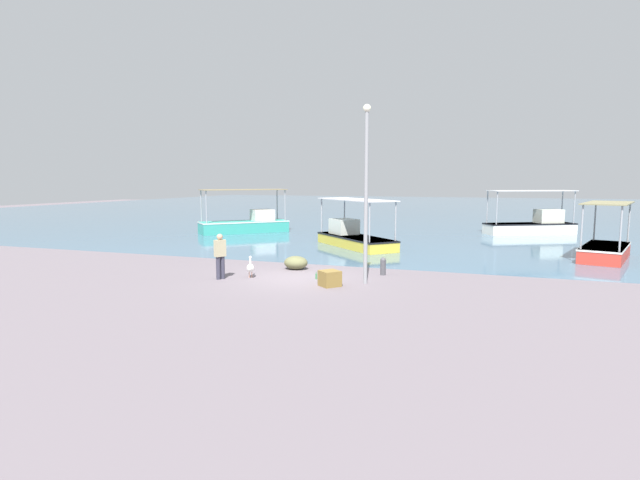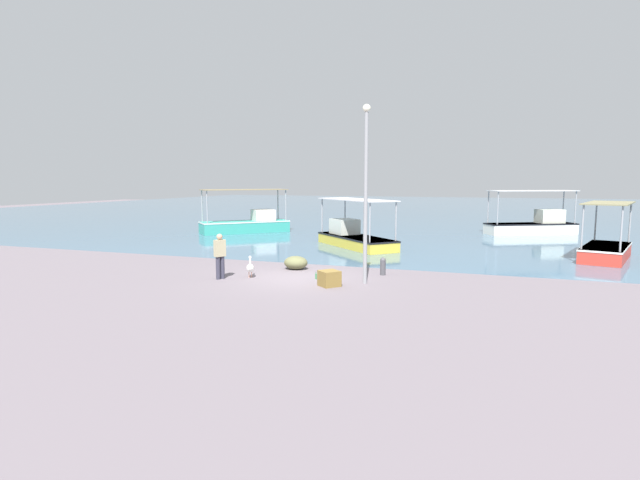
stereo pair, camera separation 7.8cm
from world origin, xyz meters
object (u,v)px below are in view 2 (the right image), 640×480
fishing_boat_far_right (606,248)px  pelican (250,268)px  fishing_boat_outer (247,223)px  fisherman_standing (220,255)px  lamp_post (366,185)px  net_pile (296,263)px  cargo_crate (329,278)px  mooring_bollard (383,266)px  glass_bottle (316,276)px  fishing_boat_near_right (354,236)px  fishing_boat_center (534,224)px

fishing_boat_far_right → pelican: (-13.50, -9.34, -0.14)m
fishing_boat_outer → pelican: size_ratio=7.06×
pelican → fisherman_standing: 1.23m
lamp_post → net_pile: lamp_post is taller
pelican → lamp_post: bearing=4.7°
fishing_boat_far_right → net_pile: 14.44m
cargo_crate → pelican: bearing=171.8°
mooring_bollard → fisherman_standing: 6.21m
mooring_bollard → glass_bottle: mooring_bollard is taller
fisherman_standing → fishing_boat_near_right: bearing=78.1°
fishing_boat_far_right → fisherman_standing: fishing_boat_far_right is taller
fishing_boat_near_right → lamp_post: bearing=-72.1°
mooring_bollard → glass_bottle: (-2.17, -1.62, -0.26)m
fishing_boat_center → glass_bottle: (-8.64, -19.60, -0.57)m
fishing_boat_near_right → cargo_crate: size_ratio=8.72×
net_pile → fishing_boat_far_right: bearing=29.7°
fishing_boat_near_right → net_pile: (-0.34, -7.64, -0.32)m
mooring_bollard → net_pile: bearing=179.2°
fishing_boat_far_right → net_pile: fishing_boat_far_right is taller
net_pile → glass_bottle: (1.49, -1.67, -0.17)m
net_pile → cargo_crate: bearing=-48.6°
lamp_post → fishing_boat_far_right: bearing=44.5°
lamp_post → glass_bottle: 3.88m
fishing_boat_outer → fishing_boat_center: (18.88, 5.63, 0.01)m
glass_bottle → fishing_boat_near_right: bearing=97.1°
fishing_boat_outer → net_pile: bearing=-54.6°
fisherman_standing → net_pile: 3.45m
fishing_boat_outer → pelican: bearing=-61.8°
fishing_boat_far_right → glass_bottle: fishing_boat_far_right is taller
fishing_boat_near_right → lamp_post: size_ratio=0.88×
lamp_post → glass_bottle: lamp_post is taller
fishing_boat_near_right → cargo_crate: bearing=-78.9°
fishing_boat_far_right → cargo_crate: bearing=-136.1°
fishing_boat_center → lamp_post: (-6.73, -19.76, 2.80)m
lamp_post → net_pile: 5.02m
pelican → fishing_boat_far_right: bearing=34.7°
lamp_post → fisherman_standing: bearing=-169.3°
mooring_bollard → net_pile: size_ratio=0.70×
lamp_post → net_pile: size_ratio=6.31×
net_pile → fishing_boat_near_right: bearing=87.5°
fishing_boat_outer → cargo_crate: bearing=-53.5°
lamp_post → mooring_bollard: lamp_post is taller
net_pile → mooring_bollard: bearing=-0.8°
pelican → lamp_post: (4.36, 0.36, 3.10)m
net_pile → fisherman_standing: bearing=-123.4°
fishing_boat_far_right → glass_bottle: bearing=-141.4°
fishing_boat_near_right → cargo_crate: 10.51m
fishing_boat_center → glass_bottle: 21.43m
fishing_boat_center → net_pile: 20.60m
pelican → mooring_bollard: (4.62, 2.14, -0.01)m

